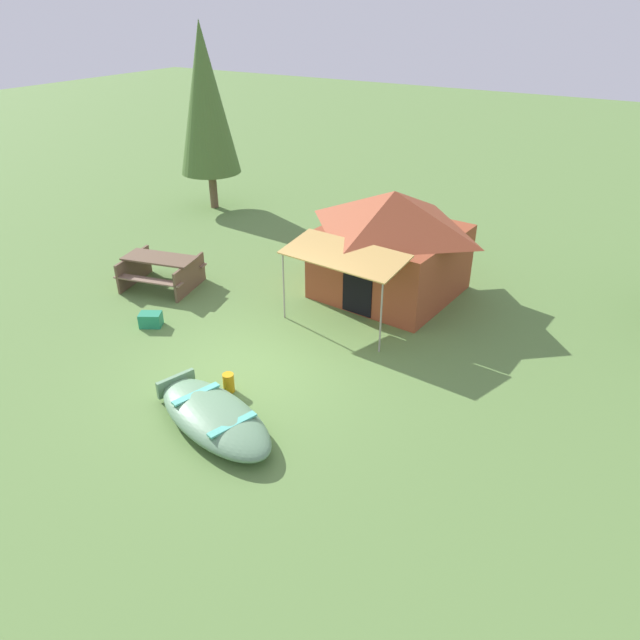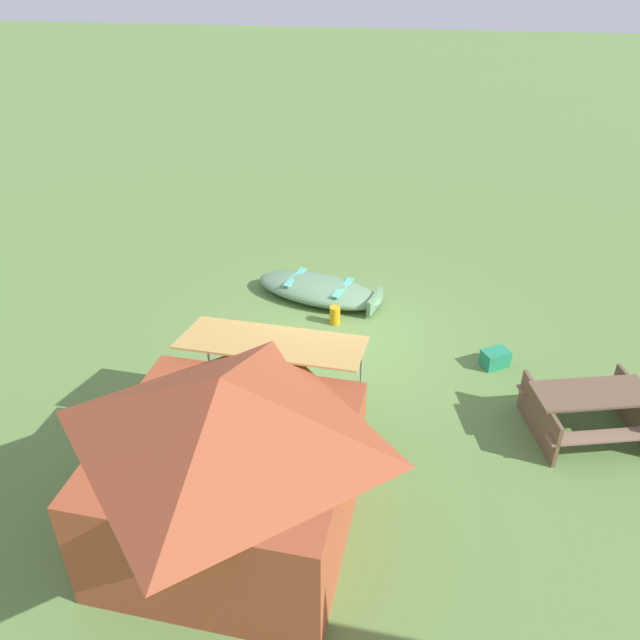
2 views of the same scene
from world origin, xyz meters
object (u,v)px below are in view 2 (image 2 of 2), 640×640
beached_rowboat (319,289)px  picnic_table (589,408)px  cooler_box (495,358)px  fuel_can (335,315)px  canvas_cabin_tent (228,457)px

beached_rowboat → picnic_table: size_ratio=1.44×
cooler_box → fuel_can: (3.02, -1.03, 0.03)m
canvas_cabin_tent → fuel_can: bearing=-97.7°
beached_rowboat → canvas_cabin_tent: bearing=87.5°
beached_rowboat → fuel_can: size_ratio=7.99×
beached_rowboat → fuel_can: beached_rowboat is taller
cooler_box → fuel_can: 3.19m
beached_rowboat → canvas_cabin_tent: 6.31m
fuel_can → cooler_box: bearing=161.2°
picnic_table → fuel_can: 5.02m
picnic_table → cooler_box: (1.23, -1.62, -0.33)m
picnic_table → canvas_cabin_tent: bearing=27.9°
picnic_table → fuel_can: picnic_table is taller
fuel_can → canvas_cabin_tent: bearing=82.3°
cooler_box → fuel_can: fuel_can is taller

